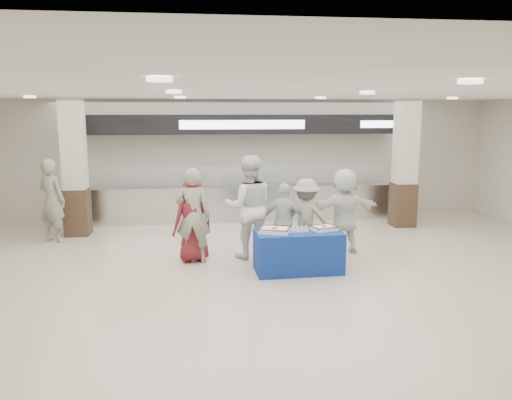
{
  "coord_description": "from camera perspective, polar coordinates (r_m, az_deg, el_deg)",
  "views": [
    {
      "loc": [
        -1.17,
        -7.72,
        2.89
      ],
      "look_at": [
        -0.07,
        1.6,
        1.21
      ],
      "focal_mm": 35.0,
      "sensor_mm": 36.0,
      "label": 1
    }
  ],
  "objects": [
    {
      "name": "sheet_cake_left",
      "position": [
        8.92,
        2.16,
        -3.41
      ],
      "size": [
        0.61,
        0.55,
        0.1
      ],
      "color": "white",
      "rests_on": "display_table"
    },
    {
      "name": "sheet_cake_right",
      "position": [
        9.18,
        7.76,
        -3.15
      ],
      "size": [
        0.51,
        0.45,
        0.09
      ],
      "color": "white",
      "rests_on": "display_table"
    },
    {
      "name": "cupcake_tray",
      "position": [
        9.05,
        4.57,
        -3.36
      ],
      "size": [
        0.42,
        0.33,
        0.06
      ],
      "color": "silver",
      "rests_on": "display_table"
    },
    {
      "name": "soldier_a",
      "position": [
        9.61,
        -7.22,
        -1.76
      ],
      "size": [
        0.73,
        0.53,
        1.84
      ],
      "primitive_type": "imported",
      "rotation": [
        0.0,
        0.0,
        3.0
      ],
      "color": "gray",
      "rests_on": "ground"
    },
    {
      "name": "civilian_maroon",
      "position": [
        9.72,
        -7.21,
        -2.35
      ],
      "size": [
        0.91,
        0.75,
        1.6
      ],
      "primitive_type": "imported",
      "rotation": [
        0.0,
        0.0,
        3.5
      ],
      "color": "maroon",
      "rests_on": "ground"
    },
    {
      "name": "column_right",
      "position": [
        13.07,
        16.64,
        3.73
      ],
      "size": [
        0.55,
        0.55,
        3.2
      ],
      "color": "#352418",
      "rests_on": "ground"
    },
    {
      "name": "soldier_b",
      "position": [
        9.94,
        5.75,
        -2.1
      ],
      "size": [
        1.17,
        0.91,
        1.58
      ],
      "primitive_type": "imported",
      "rotation": [
        0.0,
        0.0,
        2.78
      ],
      "color": "gray",
      "rests_on": "ground"
    },
    {
      "name": "display_table",
      "position": [
        9.14,
        4.84,
        -5.88
      ],
      "size": [
        1.58,
        0.83,
        0.75
      ],
      "primitive_type": "cube",
      "rotation": [
        0.0,
        0.0,
        0.03
      ],
      "color": "navy",
      "rests_on": "ground"
    },
    {
      "name": "ground",
      "position": [
        8.33,
        1.79,
        -10.17
      ],
      "size": [
        14.0,
        14.0,
        0.0
      ],
      "primitive_type": "plane",
      "color": "beige",
      "rests_on": "ground"
    },
    {
      "name": "chef_tall",
      "position": [
        9.84,
        -0.84,
        -0.81
      ],
      "size": [
        1.0,
        0.78,
        2.04
      ],
      "primitive_type": "imported",
      "rotation": [
        0.0,
        0.0,
        3.15
      ],
      "color": "silver",
      "rests_on": "ground"
    },
    {
      "name": "soldier_bg",
      "position": [
        11.99,
        -22.28,
        -0.05
      ],
      "size": [
        0.81,
        0.73,
        1.86
      ],
      "primitive_type": "imported",
      "rotation": [
        0.0,
        0.0,
        2.61
      ],
      "color": "gray",
      "rests_on": "ground"
    },
    {
      "name": "column_left",
      "position": [
        12.33,
        -20.0,
        3.19
      ],
      "size": [
        0.55,
        0.55,
        3.2
      ],
      "color": "#352418",
      "rests_on": "ground"
    },
    {
      "name": "serving_line",
      "position": [
        13.29,
        -1.62,
        2.63
      ],
      "size": [
        8.7,
        0.85,
        2.8
      ],
      "color": "silver",
      "rests_on": "ground"
    },
    {
      "name": "chef_short",
      "position": [
        9.87,
        3.27,
        -2.41
      ],
      "size": [
        0.95,
        0.67,
        1.5
      ],
      "primitive_type": "imported",
      "rotation": [
        0.0,
        0.0,
        2.76
      ],
      "color": "silver",
      "rests_on": "ground"
    },
    {
      "name": "civilian_white",
      "position": [
        10.34,
        9.99,
        -1.24
      ],
      "size": [
        1.69,
        0.78,
        1.76
      ],
      "primitive_type": "imported",
      "rotation": [
        0.0,
        0.0,
        3.3
      ],
      "color": "white",
      "rests_on": "ground"
    }
  ]
}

